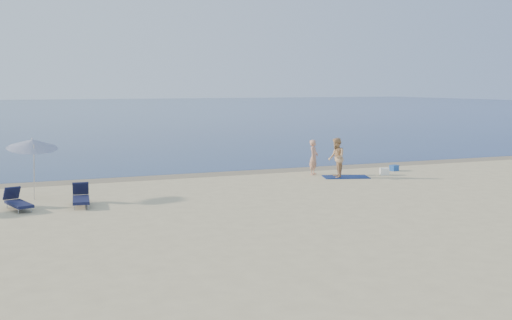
{
  "coord_description": "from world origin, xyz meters",
  "views": [
    {
      "loc": [
        -10.33,
        -8.66,
        4.15
      ],
      "look_at": [
        -0.1,
        16.0,
        1.0
      ],
      "focal_mm": 45.0,
      "sensor_mm": 36.0,
      "label": 1
    }
  ],
  "objects_px": {
    "person_left": "(314,157)",
    "blue_cooler": "(394,168)",
    "umbrella_near": "(32,144)",
    "person_right": "(336,158)"
  },
  "relations": [
    {
      "from": "blue_cooler",
      "to": "person_left",
      "type": "bearing_deg",
      "value": 159.92
    },
    {
      "from": "blue_cooler",
      "to": "person_right",
      "type": "bearing_deg",
      "value": 178.34
    },
    {
      "from": "person_left",
      "to": "blue_cooler",
      "type": "distance_m",
      "value": 4.29
    },
    {
      "from": "person_left",
      "to": "umbrella_near",
      "type": "relative_size",
      "value": 0.68
    },
    {
      "from": "blue_cooler",
      "to": "umbrella_near",
      "type": "distance_m",
      "value": 16.75
    },
    {
      "from": "umbrella_near",
      "to": "blue_cooler",
      "type": "bearing_deg",
      "value": -1.94
    },
    {
      "from": "blue_cooler",
      "to": "umbrella_near",
      "type": "bearing_deg",
      "value": 168.88
    },
    {
      "from": "person_right",
      "to": "umbrella_near",
      "type": "xyz_separation_m",
      "value": [
        -12.84,
        -0.44,
        1.12
      ]
    },
    {
      "from": "person_left",
      "to": "blue_cooler",
      "type": "bearing_deg",
      "value": -49.14
    },
    {
      "from": "person_left",
      "to": "umbrella_near",
      "type": "distance_m",
      "value": 12.53
    }
  ]
}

